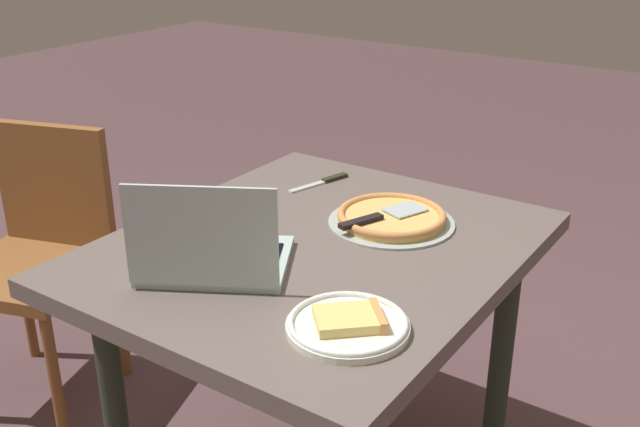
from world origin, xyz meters
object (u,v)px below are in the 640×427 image
(pizza_tray, at_px, (391,217))
(dining_table, at_px, (316,281))
(pizza_plate, at_px, (349,324))
(chair_near, at_px, (40,247))
(laptop, at_px, (213,254))
(table_knife, at_px, (325,181))

(pizza_tray, bearing_deg, dining_table, 155.14)
(pizza_plate, height_order, chair_near, chair_near)
(laptop, height_order, pizza_tray, laptop)
(laptop, distance_m, table_knife, 0.60)
(laptop, xyz_separation_m, pizza_tray, (0.44, -0.18, -0.03))
(dining_table, distance_m, chair_near, 1.02)
(pizza_plate, distance_m, table_knife, 0.78)
(laptop, height_order, table_knife, laptop)
(dining_table, distance_m, pizza_tray, 0.24)
(laptop, height_order, chair_near, laptop)
(laptop, bearing_deg, table_knife, 10.63)
(table_knife, distance_m, chair_near, 0.93)
(pizza_tray, xyz_separation_m, table_knife, (0.15, 0.29, -0.01))
(pizza_plate, relative_size, pizza_tray, 0.75)
(dining_table, bearing_deg, pizza_tray, -24.86)
(dining_table, height_order, table_knife, table_knife)
(pizza_plate, xyz_separation_m, chair_near, (0.22, 1.27, -0.27))
(pizza_tray, distance_m, chair_near, 1.15)
(laptop, bearing_deg, chair_near, 78.09)
(table_knife, height_order, chair_near, chair_near)
(pizza_plate, relative_size, table_knife, 1.16)
(pizza_tray, relative_size, chair_near, 0.36)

